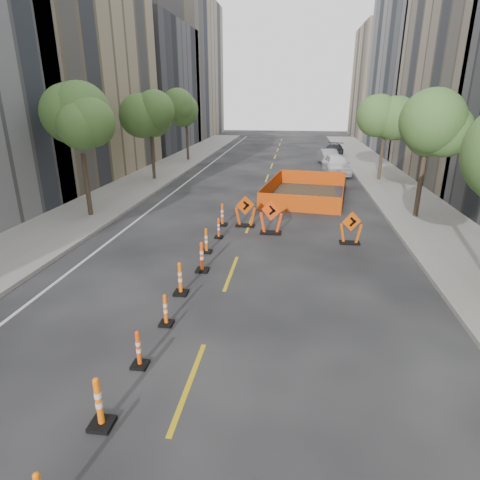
# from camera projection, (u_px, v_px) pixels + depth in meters

# --- Properties ---
(ground_plane) EXTENTS (140.00, 140.00, 0.00)m
(ground_plane) POSITION_uv_depth(u_px,v_px,m) (208.00, 334.00, 10.67)
(ground_plane) COLOR black
(sidewalk_left) EXTENTS (4.00, 90.00, 0.15)m
(sidewalk_left) POSITION_uv_depth(u_px,v_px,m) (98.00, 206.00, 22.98)
(sidewalk_left) COLOR gray
(sidewalk_left) RESTS_ON ground
(sidewalk_right) EXTENTS (4.00, 90.00, 0.15)m
(sidewalk_right) POSITION_uv_depth(u_px,v_px,m) (427.00, 218.00, 20.70)
(sidewalk_right) COLOR gray
(sidewalk_right) RESTS_ON ground
(bld_left_d) EXTENTS (12.00, 16.00, 14.00)m
(bld_left_d) POSITION_uv_depth(u_px,v_px,m) (134.00, 88.00, 47.05)
(bld_left_d) COLOR #4C4C51
(bld_left_d) RESTS_ON ground
(bld_left_e) EXTENTS (12.00, 20.00, 20.00)m
(bld_left_e) POSITION_uv_depth(u_px,v_px,m) (173.00, 69.00, 61.35)
(bld_left_e) COLOR gray
(bld_left_e) RESTS_ON ground
(bld_right_d) EXTENTS (12.00, 18.00, 20.00)m
(bld_right_d) POSITION_uv_depth(u_px,v_px,m) (441.00, 57.00, 42.67)
(bld_right_d) COLOR gray
(bld_right_d) RESTS_ON ground
(bld_right_e) EXTENTS (12.00, 14.00, 16.00)m
(bld_right_e) POSITION_uv_depth(u_px,v_px,m) (398.00, 83.00, 60.52)
(bld_right_e) COLOR tan
(bld_right_e) RESTS_ON ground
(tree_l_b) EXTENTS (2.80, 2.80, 5.95)m
(tree_l_b) POSITION_uv_depth(u_px,v_px,m) (80.00, 128.00, 19.54)
(tree_l_b) COLOR #382B1E
(tree_l_b) RESTS_ON ground
(tree_l_c) EXTENTS (2.80, 2.80, 5.95)m
(tree_l_c) POSITION_uv_depth(u_px,v_px,m) (150.00, 118.00, 28.87)
(tree_l_c) COLOR #382B1E
(tree_l_c) RESTS_ON ground
(tree_l_d) EXTENTS (2.80, 2.80, 5.95)m
(tree_l_d) POSITION_uv_depth(u_px,v_px,m) (186.00, 113.00, 38.21)
(tree_l_d) COLOR #382B1E
(tree_l_d) RESTS_ON ground
(tree_r_b) EXTENTS (2.80, 2.80, 5.95)m
(tree_r_b) POSITION_uv_depth(u_px,v_px,m) (428.00, 129.00, 19.28)
(tree_r_b) COLOR #382B1E
(tree_r_b) RESTS_ON ground
(tree_r_c) EXTENTS (2.80, 2.80, 5.95)m
(tree_r_c) POSITION_uv_depth(u_px,v_px,m) (386.00, 118.00, 28.61)
(tree_r_c) COLOR #382B1E
(tree_r_c) RESTS_ON ground
(channelizer_1) EXTENTS (0.44, 0.44, 1.11)m
(channelizer_1) POSITION_uv_depth(u_px,v_px,m) (99.00, 402.00, 7.50)
(channelizer_1) COLOR #FF680A
(channelizer_1) RESTS_ON ground
(channelizer_2) EXTENTS (0.37, 0.37, 0.95)m
(channelizer_2) POSITION_uv_depth(u_px,v_px,m) (139.00, 349.00, 9.24)
(channelizer_2) COLOR #F2440A
(channelizer_2) RESTS_ON ground
(channelizer_3) EXTENTS (0.37, 0.37, 0.93)m
(channelizer_3) POSITION_uv_depth(u_px,v_px,m) (165.00, 310.00, 10.95)
(channelizer_3) COLOR #FF5C0A
(channelizer_3) RESTS_ON ground
(channelizer_4) EXTENTS (0.43, 0.43, 1.10)m
(channelizer_4) POSITION_uv_depth(u_px,v_px,m) (180.00, 278.00, 12.66)
(channelizer_4) COLOR #EF610A
(channelizer_4) RESTS_ON ground
(channelizer_5) EXTENTS (0.44, 0.44, 1.13)m
(channelizer_5) POSITION_uv_depth(u_px,v_px,m) (202.00, 257.00, 14.33)
(channelizer_5) COLOR #F6460A
(channelizer_5) RESTS_ON ground
(channelizer_6) EXTENTS (0.41, 0.41, 1.04)m
(channelizer_6) POSITION_uv_depth(u_px,v_px,m) (206.00, 241.00, 16.10)
(channelizer_6) COLOR #E45A09
(channelizer_6) RESTS_ON ground
(channelizer_7) EXTENTS (0.36, 0.36, 0.93)m
(channelizer_7) POSITION_uv_depth(u_px,v_px,m) (219.00, 228.00, 17.81)
(channelizer_7) COLOR #FF480A
(channelizer_7) RESTS_ON ground
(channelizer_8) EXTENTS (0.44, 0.44, 1.12)m
(channelizer_8) POSITION_uv_depth(u_px,v_px,m) (222.00, 214.00, 19.52)
(channelizer_8) COLOR #F04D0A
(channelizer_8) RESTS_ON ground
(chevron_sign_left) EXTENTS (1.18, 0.97, 1.53)m
(chevron_sign_left) POSITION_uv_depth(u_px,v_px,m) (245.00, 211.00, 19.33)
(chevron_sign_left) COLOR #E44B09
(chevron_sign_left) RESTS_ON ground
(chevron_sign_center) EXTENTS (1.23, 0.99, 1.61)m
(chevron_sign_center) POSITION_uv_depth(u_px,v_px,m) (271.00, 217.00, 18.27)
(chevron_sign_center) COLOR #FF420A
(chevron_sign_center) RESTS_ON ground
(chevron_sign_right) EXTENTS (1.10, 0.88, 1.43)m
(chevron_sign_right) POSITION_uv_depth(u_px,v_px,m) (351.00, 228.00, 17.03)
(chevron_sign_right) COLOR #EA5509
(chevron_sign_right) RESTS_ON ground
(safety_fence) EXTENTS (5.56, 8.31, 0.97)m
(safety_fence) POSITION_uv_depth(u_px,v_px,m) (306.00, 189.00, 25.32)
(safety_fence) COLOR orange
(safety_fence) RESTS_ON ground
(parked_car_near) EXTENTS (2.28, 4.87, 1.61)m
(parked_car_near) POSITION_uv_depth(u_px,v_px,m) (336.00, 164.00, 32.59)
(parked_car_near) COLOR white
(parked_car_near) RESTS_ON ground
(parked_car_mid) EXTENTS (2.12, 4.35, 1.37)m
(parked_car_mid) POSITION_uv_depth(u_px,v_px,m) (329.00, 157.00, 37.37)
(parked_car_mid) COLOR gray
(parked_car_mid) RESTS_ON ground
(parked_car_far) EXTENTS (2.74, 4.92, 1.35)m
(parked_car_far) POSITION_uv_depth(u_px,v_px,m) (333.00, 151.00, 41.94)
(parked_car_far) COLOR black
(parked_car_far) RESTS_ON ground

